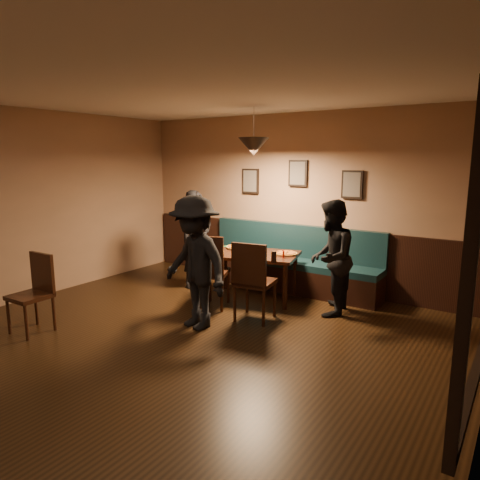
% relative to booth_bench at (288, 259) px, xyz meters
% --- Properties ---
extents(floor, '(7.00, 7.00, 0.00)m').
position_rel_booth_bench_xyz_m(floor, '(0.00, -3.20, -0.50)').
color(floor, black).
rests_on(floor, ground).
extents(ceiling, '(7.00, 7.00, 0.00)m').
position_rel_booth_bench_xyz_m(ceiling, '(0.00, -3.20, 2.30)').
color(ceiling, silver).
rests_on(ceiling, ground).
extents(wall_back, '(6.00, 0.00, 6.00)m').
position_rel_booth_bench_xyz_m(wall_back, '(0.00, 0.30, 0.90)').
color(wall_back, '#8C704F').
rests_on(wall_back, ground).
extents(wainscot, '(5.88, 0.06, 1.00)m').
position_rel_booth_bench_xyz_m(wainscot, '(0.00, 0.27, 0.00)').
color(wainscot, black).
rests_on(wainscot, ground).
extents(booth_bench, '(3.00, 0.60, 1.00)m').
position_rel_booth_bench_xyz_m(booth_bench, '(0.00, 0.00, 0.00)').
color(booth_bench, '#0F232D').
rests_on(booth_bench, ground).
extents(picture_left, '(0.32, 0.04, 0.42)m').
position_rel_booth_bench_xyz_m(picture_left, '(-0.90, 0.27, 1.20)').
color(picture_left, black).
rests_on(picture_left, wall_back).
extents(picture_center, '(0.32, 0.04, 0.42)m').
position_rel_booth_bench_xyz_m(picture_center, '(0.00, 0.27, 1.35)').
color(picture_center, black).
rests_on(picture_center, wall_back).
extents(picture_right, '(0.32, 0.04, 0.42)m').
position_rel_booth_bench_xyz_m(picture_right, '(0.90, 0.27, 1.20)').
color(picture_right, black).
rests_on(picture_right, wall_back).
extents(pendant_lamp, '(0.44, 0.44, 0.25)m').
position_rel_booth_bench_xyz_m(pendant_lamp, '(-0.21, -0.73, 1.75)').
color(pendant_lamp, black).
rests_on(pendant_lamp, ceiling).
extents(dining_table, '(1.47, 1.15, 0.70)m').
position_rel_booth_bench_xyz_m(dining_table, '(-0.21, -0.73, -0.15)').
color(dining_table, black).
rests_on(dining_table, floor).
extents(chair_near_left, '(0.61, 0.61, 1.05)m').
position_rel_booth_bench_xyz_m(chair_near_left, '(-0.51, -1.37, 0.02)').
color(chair_near_left, black).
rests_on(chair_near_left, floor).
extents(chair_near_right, '(0.53, 0.53, 1.05)m').
position_rel_booth_bench_xyz_m(chair_near_right, '(0.28, -1.45, 0.02)').
color(chair_near_right, black).
rests_on(chair_near_right, floor).
extents(diner_left, '(0.50, 0.65, 1.58)m').
position_rel_booth_bench_xyz_m(diner_left, '(-1.30, -0.73, 0.29)').
color(diner_left, black).
rests_on(diner_left, floor).
extents(diner_right, '(0.72, 0.86, 1.55)m').
position_rel_booth_bench_xyz_m(diner_right, '(1.00, -0.70, 0.28)').
color(diner_right, black).
rests_on(diner_right, floor).
extents(diner_front, '(1.17, 0.83, 1.65)m').
position_rel_booth_bench_xyz_m(diner_front, '(-0.19, -2.10, 0.32)').
color(diner_front, black).
rests_on(diner_front, floor).
extents(pizza_a, '(0.46, 0.46, 0.04)m').
position_rel_booth_bench_xyz_m(pizza_a, '(-0.58, -0.57, 0.22)').
color(pizza_a, orange).
rests_on(pizza_a, dining_table).
extents(pizza_b, '(0.44, 0.44, 0.04)m').
position_rel_booth_bench_xyz_m(pizza_b, '(-0.15, -0.90, 0.22)').
color(pizza_b, orange).
rests_on(pizza_b, dining_table).
extents(pizza_c, '(0.36, 0.36, 0.04)m').
position_rel_booth_bench_xyz_m(pizza_c, '(0.25, -0.55, 0.22)').
color(pizza_c, orange).
rests_on(pizza_c, dining_table).
extents(soda_glass, '(0.08, 0.08, 0.16)m').
position_rel_booth_bench_xyz_m(soda_glass, '(0.34, -1.08, 0.28)').
color(soda_glass, black).
rests_on(soda_glass, dining_table).
extents(tabasco_bottle, '(0.03, 0.03, 0.12)m').
position_rel_booth_bench_xyz_m(tabasco_bottle, '(0.32, -0.76, 0.26)').
color(tabasco_bottle, '#A91705').
rests_on(tabasco_bottle, dining_table).
extents(napkin_a, '(0.15, 0.15, 0.01)m').
position_rel_booth_bench_xyz_m(napkin_a, '(-0.79, -0.53, 0.20)').
color(napkin_a, '#1E7438').
rests_on(napkin_a, dining_table).
extents(napkin_b, '(0.15, 0.15, 0.01)m').
position_rel_booth_bench_xyz_m(napkin_b, '(-0.79, -0.98, 0.20)').
color(napkin_b, '#1A652A').
rests_on(napkin_b, dining_table).
extents(cutlery_set, '(0.20, 0.06, 0.00)m').
position_rel_booth_bench_xyz_m(cutlery_set, '(-0.20, -1.07, 0.20)').
color(cutlery_set, silver).
rests_on(cutlery_set, dining_table).
extents(cafe_chair_far, '(0.43, 0.43, 0.95)m').
position_rel_booth_bench_xyz_m(cafe_chair_far, '(-1.74, -3.34, -0.02)').
color(cafe_chair_far, black).
rests_on(cafe_chair_far, floor).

